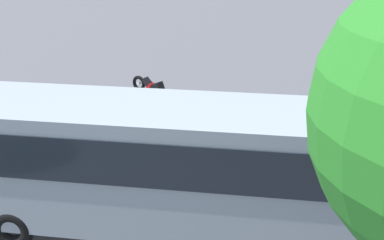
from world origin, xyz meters
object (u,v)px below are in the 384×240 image
tour_bus (186,173)px  spectator_centre (196,150)px  stunt_motorcycle (154,94)px  traffic_cone (190,110)px  spectator_far_left (278,152)px  parked_motorcycle_silver (285,184)px  spectator_left (242,149)px  spectator_right (167,143)px

tour_bus → spectator_centre: size_ratio=6.37×
stunt_motorcycle → traffic_cone: size_ratio=2.92×
tour_bus → stunt_motorcycle: 7.82m
spectator_far_left → traffic_cone: (3.21, -5.08, -0.76)m
parked_motorcycle_silver → traffic_cone: parked_motorcycle_silver is taller
stunt_motorcycle → spectator_left: bearing=127.7°
spectator_right → traffic_cone: size_ratio=2.84×
tour_bus → spectator_right: bearing=-71.1°
stunt_motorcycle → traffic_cone: 1.53m
spectator_left → tour_bus: bearing=67.1°
spectator_left → spectator_centre: spectator_centre is taller
spectator_far_left → spectator_right: size_ratio=1.00×
spectator_left → stunt_motorcycle: size_ratio=0.93×
spectator_centre → traffic_cone: bearing=-80.0°
spectator_centre → spectator_right: (0.89, -0.32, 0.03)m
spectator_far_left → spectator_left: size_ratio=1.04×
spectator_far_left → spectator_left: spectator_far_left is taller
parked_motorcycle_silver → stunt_motorcycle: size_ratio=1.11×
tour_bus → spectator_far_left: tour_bus is taller
spectator_left → traffic_cone: size_ratio=2.72×
spectator_centre → spectator_right: bearing=-19.5°
stunt_motorcycle → spectator_far_left: bearing=133.5°
spectator_left → stunt_motorcycle: (3.53, -4.57, -0.01)m
spectator_far_left → parked_motorcycle_silver: (-0.21, 0.77, -0.59)m
tour_bus → traffic_cone: size_ratio=17.50×
spectator_left → stunt_motorcycle: bearing=-52.3°
tour_bus → parked_motorcycle_silver: size_ratio=5.40×
spectator_right → spectator_centre: bearing=160.5°
tour_bus → parked_motorcycle_silver: tour_bus is taller
tour_bus → stunt_motorcycle: tour_bus is taller
spectator_centre → stunt_motorcycle: size_ratio=0.94×
traffic_cone → stunt_motorcycle: bearing=12.9°
spectator_left → traffic_cone: (2.21, -4.87, -0.71)m
spectator_far_left → spectator_centre: (2.30, 0.11, -0.03)m
tour_bus → traffic_cone: tour_bus is taller
spectator_far_left → spectator_left: 1.03m
spectator_right → stunt_motorcycle: (1.34, -4.57, -0.06)m
spectator_centre → spectator_right: spectator_right is taller
spectator_far_left → stunt_motorcycle: bearing=-46.5°
spectator_centre → traffic_cone: spectator_centre is taller
spectator_right → stunt_motorcycle: 4.76m
spectator_right → parked_motorcycle_silver: (-3.40, 0.97, -0.59)m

